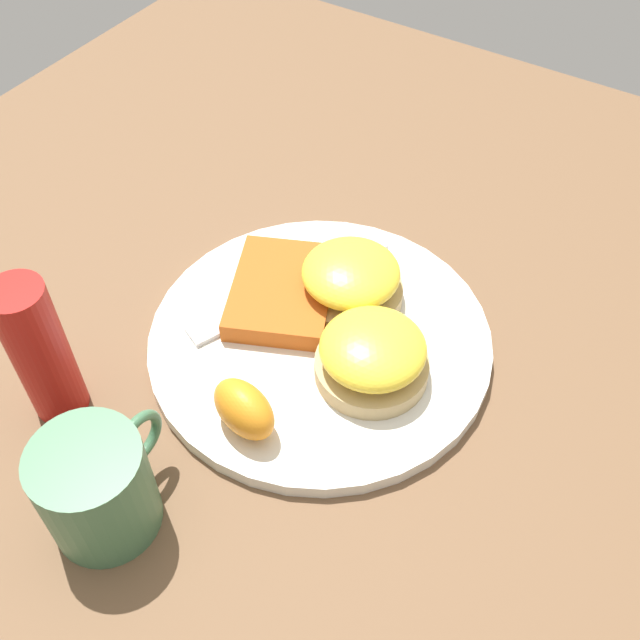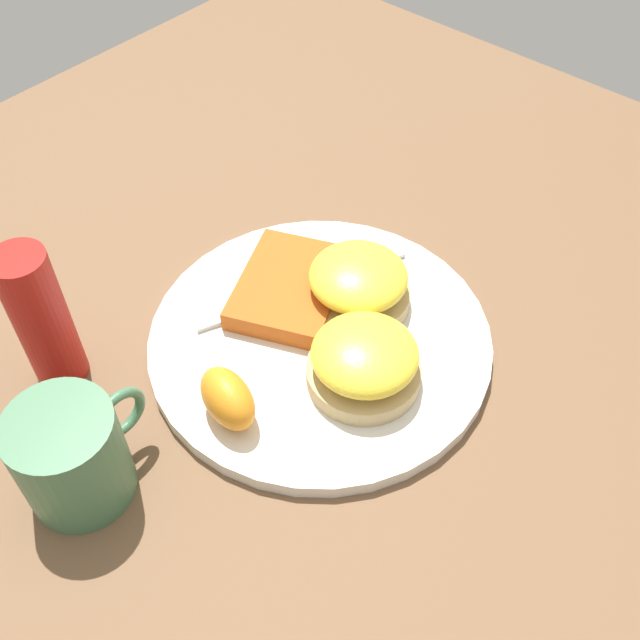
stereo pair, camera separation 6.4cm
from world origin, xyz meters
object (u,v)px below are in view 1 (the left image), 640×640
sandwich_benedict_right (349,279)px  hashbrown_patty (283,291)px  sandwich_benedict_left (372,355)px  condiment_bottle (40,352)px  fork (280,295)px  orange_wedge (244,409)px  cup (98,488)px

sandwich_benedict_right → hashbrown_patty: size_ratio=0.82×
sandwich_benedict_left → hashbrown_patty: 0.12m
sandwich_benedict_right → condiment_bottle: 0.27m
condiment_bottle → fork: bearing=-26.4°
orange_wedge → cup: cup is taller
sandwich_benedict_right → orange_wedge: 0.16m
sandwich_benedict_right → hashbrown_patty: bearing=123.0°
fork → cup: cup is taller
sandwich_benedict_right → fork: bearing=121.0°
sandwich_benedict_right → hashbrown_patty: 0.06m
fork → cup: 0.24m
hashbrown_patty → orange_wedge: bearing=-157.9°
fork → condiment_bottle: 0.22m
sandwich_benedict_right → cup: cup is taller
hashbrown_patty → fork: size_ratio=0.58×
sandwich_benedict_left → cup: size_ratio=0.87×
sandwich_benedict_left → orange_wedge: sandwich_benedict_left is taller
sandwich_benedict_left → fork: (0.03, 0.11, -0.02)m
hashbrown_patty → orange_wedge: size_ratio=1.94×
sandwich_benedict_right → cup: (-0.27, 0.04, 0.01)m
cup → orange_wedge: bearing=-21.6°
fork → cup: bearing=-177.3°
sandwich_benedict_left → sandwich_benedict_right: size_ratio=1.00×
sandwich_benedict_left → condiment_bottle: (-0.16, 0.21, 0.03)m
sandwich_benedict_right → cup: size_ratio=0.87×
fork → condiment_bottle: size_ratio=1.47×
cup → condiment_bottle: bearing=62.1°
hashbrown_patty → cup: cup is taller
orange_wedge → sandwich_benedict_right: bearing=0.8°
cup → sandwich_benedict_right: bearing=-8.8°
sandwich_benedict_right → condiment_bottle: (-0.22, 0.15, 0.03)m
hashbrown_patty → fork: hashbrown_patty is taller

